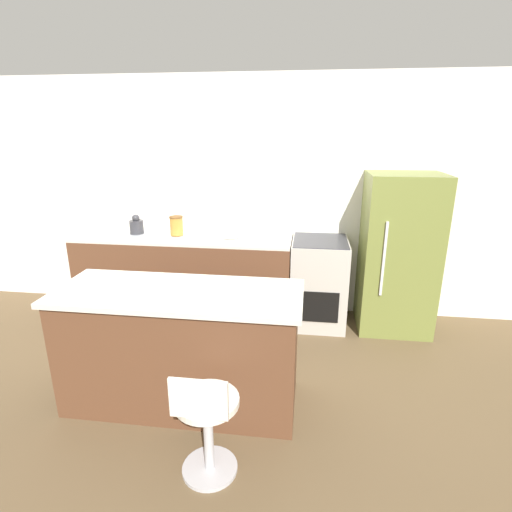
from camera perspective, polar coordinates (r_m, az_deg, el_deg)
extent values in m
plane|color=brown|center=(4.36, -6.55, -10.38)|extent=(14.00, 14.00, 0.00)
cube|color=white|center=(4.58, -5.04, 8.32)|extent=(8.00, 0.06, 2.60)
cube|color=brown|center=(4.56, -10.04, -3.00)|extent=(2.36, 0.64, 0.90)
cube|color=beige|center=(4.42, -10.36, 2.64)|extent=(2.36, 0.64, 0.03)
cube|color=#9EA3A8|center=(4.56, -15.33, 3.00)|extent=(0.44, 0.35, 0.01)
cube|color=brown|center=(3.17, -10.58, -13.01)|extent=(1.73, 0.66, 0.89)
cube|color=beige|center=(2.96, -11.09, -5.24)|extent=(1.81, 0.70, 0.04)
cube|color=#B7B2A8|center=(4.36, 8.90, -3.74)|extent=(0.58, 0.64, 0.93)
cube|color=black|center=(4.11, 8.88, -7.22)|extent=(0.41, 0.01, 0.33)
cube|color=#333338|center=(4.21, 9.20, 2.21)|extent=(0.55, 0.61, 0.01)
cube|color=olive|center=(4.35, 19.63, 0.27)|extent=(0.73, 0.63, 1.63)
cube|color=silver|center=(3.99, 17.78, -0.46)|extent=(0.02, 0.02, 0.74)
cylinder|color=#B7B7BC|center=(2.86, -6.60, -27.85)|extent=(0.35, 0.35, 0.02)
cylinder|color=#B7B7BC|center=(2.70, -6.79, -24.37)|extent=(0.06, 0.06, 0.49)
cylinder|color=silver|center=(2.53, -7.02, -19.90)|extent=(0.39, 0.39, 0.04)
cube|color=silver|center=(2.32, -8.22, -19.59)|extent=(0.33, 0.02, 0.24)
cylinder|color=#333338|center=(4.59, -16.69, 4.00)|extent=(0.15, 0.15, 0.15)
sphere|color=#333338|center=(4.57, -16.80, 5.21)|extent=(0.08, 0.08, 0.08)
cylinder|color=white|center=(4.29, -3.71, 3.26)|extent=(0.21, 0.21, 0.08)
cylinder|color=#B77F33|center=(4.42, -11.28, 4.18)|extent=(0.14, 0.14, 0.19)
cylinder|color=brown|center=(4.40, -11.36, 5.48)|extent=(0.15, 0.15, 0.02)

